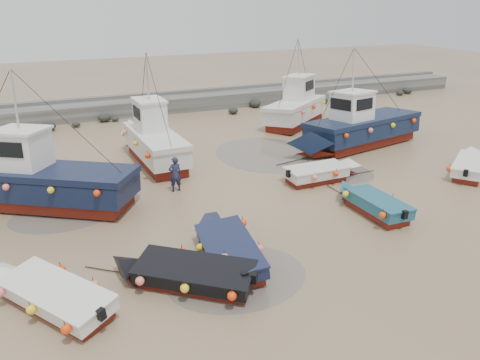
% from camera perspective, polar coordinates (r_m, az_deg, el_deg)
% --- Properties ---
extents(ground, '(120.00, 120.00, 0.00)m').
position_cam_1_polar(ground, '(20.76, 5.87, -4.80)').
color(ground, '#8F7756').
rests_on(ground, ground).
extents(seawall, '(60.00, 4.92, 1.50)m').
position_cam_1_polar(seawall, '(40.21, -9.24, 9.09)').
color(seawall, slate).
rests_on(seawall, ground).
extents(puddle_a, '(5.07, 5.07, 0.01)m').
position_cam_1_polar(puddle_a, '(16.76, -0.40, -11.67)').
color(puddle_a, '#60584E').
rests_on(puddle_a, ground).
extents(puddle_b, '(3.08, 3.08, 0.01)m').
position_cam_1_polar(puddle_b, '(26.56, 12.59, 0.85)').
color(puddle_b, '#60584E').
rests_on(puddle_b, ground).
extents(puddle_c, '(4.56, 4.56, 0.01)m').
position_cam_1_polar(puddle_c, '(22.47, -20.78, -4.04)').
color(puddle_c, '#60584E').
rests_on(puddle_c, ground).
extents(puddle_d, '(6.05, 6.05, 0.01)m').
position_cam_1_polar(puddle_d, '(29.15, 3.07, 3.24)').
color(puddle_d, '#60584E').
rests_on(puddle_d, ground).
extents(dinghy_0, '(4.21, 5.69, 1.43)m').
position_cam_1_polar(dinghy_0, '(16.27, -22.14, -12.38)').
color(dinghy_0, maroon).
rests_on(dinghy_0, ground).
extents(dinghy_1, '(2.64, 6.37, 1.43)m').
position_cam_1_polar(dinghy_1, '(17.55, -1.40, -7.96)').
color(dinghy_1, maroon).
rests_on(dinghy_1, ground).
extents(dinghy_2, '(2.02, 5.46, 1.43)m').
position_cam_1_polar(dinghy_2, '(21.94, 15.75, -2.43)').
color(dinghy_2, maroon).
rests_on(dinghy_2, ground).
extents(dinghy_3, '(5.39, 4.17, 1.43)m').
position_cam_1_polar(dinghy_3, '(28.81, 26.39, 1.84)').
color(dinghy_3, maroon).
rests_on(dinghy_3, ground).
extents(dinghy_4, '(5.44, 4.51, 1.43)m').
position_cam_1_polar(dinghy_4, '(16.19, -6.72, -10.89)').
color(dinghy_4, maroon).
rests_on(dinghy_4, ground).
extents(dinghy_5, '(5.59, 2.06, 1.43)m').
position_cam_1_polar(dinghy_5, '(25.04, 9.97, 1.12)').
color(dinghy_5, maroon).
rests_on(dinghy_5, ground).
extents(cabin_boat_0, '(10.25, 7.24, 6.22)m').
position_cam_1_polar(cabin_boat_0, '(23.46, -23.81, 0.05)').
color(cabin_boat_0, maroon).
rests_on(cabin_boat_0, ground).
extents(cabin_boat_1, '(2.91, 9.49, 6.22)m').
position_cam_1_polar(cabin_boat_1, '(27.92, -10.62, 4.98)').
color(cabin_boat_1, maroon).
rests_on(cabin_boat_1, ground).
extents(cabin_boat_2, '(11.28, 4.65, 6.22)m').
position_cam_1_polar(cabin_boat_2, '(31.01, 14.08, 6.25)').
color(cabin_boat_2, maroon).
rests_on(cabin_boat_2, ground).
extents(cabin_boat_3, '(8.05, 6.29, 6.22)m').
position_cam_1_polar(cabin_boat_3, '(35.90, 7.22, 8.92)').
color(cabin_boat_3, maroon).
rests_on(cabin_boat_3, ground).
extents(person, '(0.68, 0.46, 1.80)m').
position_cam_1_polar(person, '(23.79, -7.81, -1.32)').
color(person, '#1E213D').
rests_on(person, ground).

